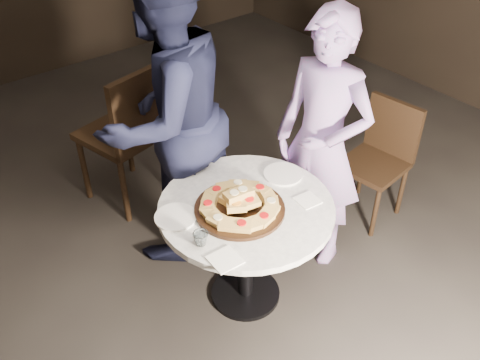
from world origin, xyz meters
The scene contains 13 objects.
floor centered at (0.00, 0.00, 0.00)m, with size 7.00×7.00×0.00m, color black.
table centered at (0.00, -0.01, 0.54)m, with size 1.01×1.01×0.67m.
serving_board centered at (-0.05, -0.02, 0.68)m, with size 0.45×0.45×0.02m, color black.
focaccia_pile centered at (-0.05, -0.02, 0.72)m, with size 0.40×0.40×0.11m.
plate_left centered at (-0.33, 0.13, 0.68)m, with size 0.21×0.21×0.01m, color white.
plate_right centered at (0.32, 0.07, 0.68)m, with size 0.21×0.21×0.01m, color white.
water_glass centered at (-0.34, -0.09, 0.70)m, with size 0.07×0.07×0.07m, color silver.
napkin_near centered at (-0.31, -0.24, 0.67)m, with size 0.13×0.13×0.01m, color white.
napkin_far centered at (0.27, -0.17, 0.67)m, with size 0.11×0.11×0.01m, color white.
chair_far centered at (-0.02, 1.13, 0.58)m, with size 0.57×0.59×1.01m.
chair_right centered at (1.18, 0.05, 0.46)m, with size 0.43×0.41×0.79m.
diner_navy centered at (-0.05, 0.63, 0.90)m, with size 0.87×0.68×1.80m, color black.
diner_teal centered at (0.58, 0.04, 0.77)m, with size 0.56×0.37×1.54m, color #866FAB.
Camera 1 is at (-1.31, -1.59, 2.39)m, focal length 40.00 mm.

